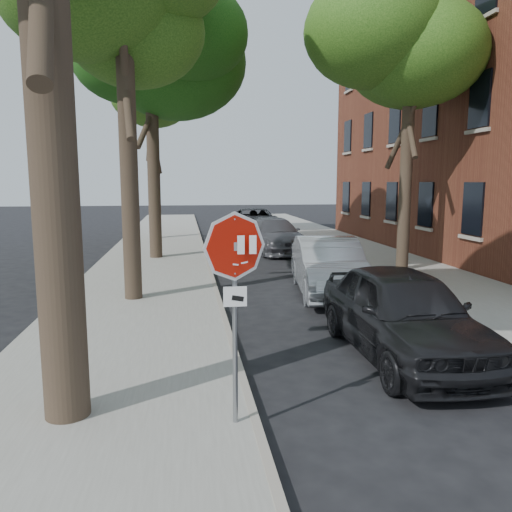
# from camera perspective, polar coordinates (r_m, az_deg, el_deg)

# --- Properties ---
(ground) EXTENTS (120.00, 120.00, 0.00)m
(ground) POSITION_cam_1_polar(r_m,az_deg,el_deg) (6.67, 3.99, -18.90)
(ground) COLOR black
(ground) RESTS_ON ground
(sidewalk_left) EXTENTS (4.00, 55.00, 0.12)m
(sidewalk_left) POSITION_cam_1_polar(r_m,az_deg,el_deg) (18.08, -11.97, -1.25)
(sidewalk_left) COLOR gray
(sidewalk_left) RESTS_ON ground
(sidewalk_right) EXTENTS (4.00, 55.00, 0.12)m
(sidewalk_right) POSITION_cam_1_polar(r_m,az_deg,el_deg) (19.45, 13.87, -0.64)
(sidewalk_right) COLOR gray
(sidewalk_right) RESTS_ON ground
(curb_left) EXTENTS (0.12, 55.00, 0.13)m
(curb_left) POSITION_cam_1_polar(r_m,az_deg,el_deg) (18.06, -5.47, -1.10)
(curb_left) COLOR #9E9384
(curb_left) RESTS_ON ground
(curb_right) EXTENTS (0.12, 55.00, 0.13)m
(curb_right) POSITION_cam_1_polar(r_m,az_deg,el_deg) (18.78, 8.07, -0.78)
(curb_right) COLOR #9E9384
(curb_right) RESTS_ON ground
(stop_sign) EXTENTS (0.76, 0.34, 2.61)m
(stop_sign) POSITION_cam_1_polar(r_m,az_deg,el_deg) (5.90, -2.43, -2.47)
(stop_sign) COLOR gray
(stop_sign) RESTS_ON sidewalk_left
(tree_mid_b) EXTENTS (5.88, 5.46, 10.36)m
(tree_mid_b) POSITION_cam_1_polar(r_m,az_deg,el_deg) (20.54, -12.07, 22.21)
(tree_mid_b) COLOR black
(tree_mid_b) RESTS_ON sidewalk_left
(tree_far) EXTENTS (5.29, 4.91, 9.33)m
(tree_far) POSITION_cam_1_polar(r_m,az_deg,el_deg) (27.25, -11.67, 17.09)
(tree_far) COLOR black
(tree_far) RESTS_ON sidewalk_left
(tree_right) EXTENTS (5.29, 4.91, 9.33)m
(tree_right) POSITION_cam_1_polar(r_m,az_deg,el_deg) (17.96, 17.10, 21.50)
(tree_right) COLOR black
(tree_right) RESTS_ON sidewalk_right
(car_a) EXTENTS (1.88, 4.66, 1.59)m
(car_a) POSITION_cam_1_polar(r_m,az_deg,el_deg) (9.16, 16.44, -6.23)
(car_a) COLOR black
(car_a) RESTS_ON ground
(car_b) EXTENTS (2.20, 4.84, 1.54)m
(car_b) POSITION_cam_1_polar(r_m,az_deg,el_deg) (13.77, 8.28, -1.19)
(car_b) COLOR #AAAEB3
(car_b) RESTS_ON ground
(car_c) EXTENTS (2.68, 5.30, 1.47)m
(car_c) POSITION_cam_1_polar(r_m,az_deg,el_deg) (21.90, 2.04, 2.40)
(car_c) COLOR #504F55
(car_c) RESTS_ON ground
(car_d) EXTENTS (2.74, 5.81, 1.60)m
(car_d) POSITION_cam_1_polar(r_m,az_deg,el_deg) (27.52, -0.16, 3.79)
(car_d) COLOR black
(car_d) RESTS_ON ground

